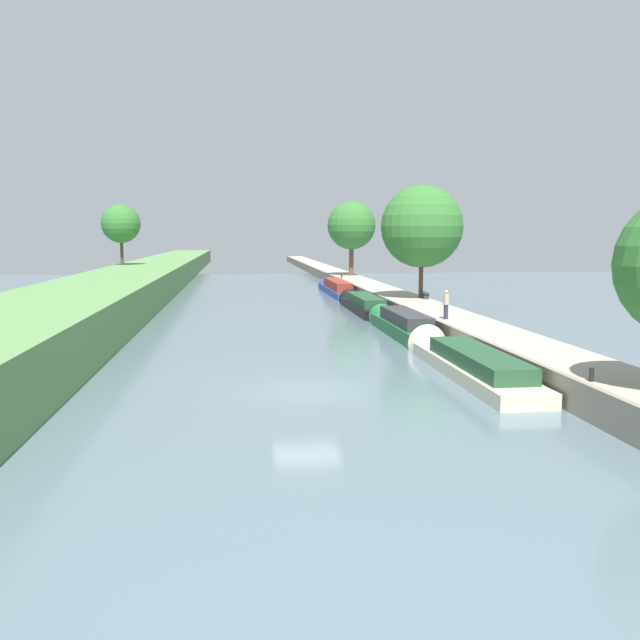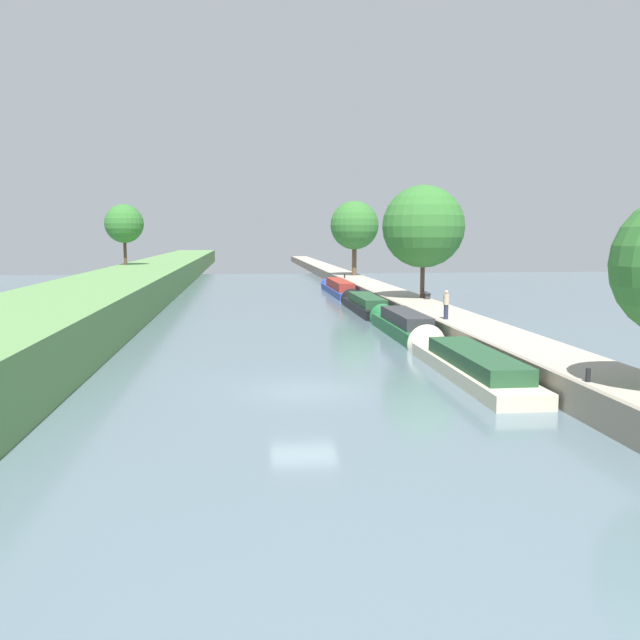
{
  "view_description": "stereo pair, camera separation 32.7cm",
  "coord_description": "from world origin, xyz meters",
  "px_view_note": "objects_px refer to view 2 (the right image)",
  "views": [
    {
      "loc": [
        -2.49,
        -25.33,
        5.86
      ],
      "look_at": [
        2.13,
        13.75,
        1.0
      ],
      "focal_mm": 38.73,
      "sensor_mm": 36.0,
      "label": 1
    },
    {
      "loc": [
        -2.17,
        -25.37,
        5.86
      ],
      "look_at": [
        2.13,
        13.75,
        1.0
      ],
      "focal_mm": 38.73,
      "sensor_mm": 36.0,
      "label": 2
    }
  ],
  "objects_px": {
    "narrowboat_cream": "(463,362)",
    "mooring_bollard_far": "(345,276)",
    "narrowboat_green": "(401,324)",
    "mooring_bollard_near": "(588,375)",
    "narrowboat_blue": "(338,288)",
    "person_walking": "(446,304)",
    "narrowboat_black": "(364,304)",
    "park_bench": "(426,294)"
  },
  "relations": [
    {
      "from": "person_walking",
      "to": "mooring_bollard_far",
      "type": "distance_m",
      "value": 37.9
    },
    {
      "from": "narrowboat_black",
      "to": "park_bench",
      "type": "height_order",
      "value": "park_bench"
    },
    {
      "from": "narrowboat_blue",
      "to": "person_walking",
      "type": "bearing_deg",
      "value": -86.22
    },
    {
      "from": "mooring_bollard_near",
      "to": "narrowboat_blue",
      "type": "bearing_deg",
      "value": 92.1
    },
    {
      "from": "mooring_bollard_near",
      "to": "park_bench",
      "type": "bearing_deg",
      "value": 85.2
    },
    {
      "from": "person_walking",
      "to": "mooring_bollard_near",
      "type": "xyz_separation_m",
      "value": [
        -0.28,
        -16.9,
        -0.65
      ]
    },
    {
      "from": "narrowboat_black",
      "to": "mooring_bollard_far",
      "type": "bearing_deg",
      "value": 85.41
    },
    {
      "from": "narrowboat_green",
      "to": "person_walking",
      "type": "height_order",
      "value": "person_walking"
    },
    {
      "from": "narrowboat_black",
      "to": "park_bench",
      "type": "xyz_separation_m",
      "value": [
        4.32,
        -2.27,
        0.93
      ]
    },
    {
      "from": "mooring_bollard_far",
      "to": "park_bench",
      "type": "height_order",
      "value": "park_bench"
    },
    {
      "from": "narrowboat_blue",
      "to": "mooring_bollard_far",
      "type": "distance_m",
      "value": 7.62
    },
    {
      "from": "mooring_bollard_far",
      "to": "park_bench",
      "type": "distance_m",
      "value": 25.38
    },
    {
      "from": "narrowboat_black",
      "to": "person_walking",
      "type": "xyz_separation_m",
      "value": [
        2.13,
        -14.91,
        1.46
      ]
    },
    {
      "from": "mooring_bollard_near",
      "to": "mooring_bollard_far",
      "type": "distance_m",
      "value": 54.8
    },
    {
      "from": "narrowboat_black",
      "to": "person_walking",
      "type": "relative_size",
      "value": 7.63
    },
    {
      "from": "mooring_bollard_near",
      "to": "narrowboat_black",
      "type": "bearing_deg",
      "value": 93.32
    },
    {
      "from": "narrowboat_green",
      "to": "narrowboat_black",
      "type": "distance_m",
      "value": 12.69
    },
    {
      "from": "narrowboat_cream",
      "to": "park_bench",
      "type": "height_order",
      "value": "park_bench"
    },
    {
      "from": "mooring_bollard_far",
      "to": "narrowboat_blue",
      "type": "bearing_deg",
      "value": -103.23
    },
    {
      "from": "mooring_bollard_near",
      "to": "mooring_bollard_far",
      "type": "bearing_deg",
      "value": 90.0
    },
    {
      "from": "narrowboat_cream",
      "to": "mooring_bollard_near",
      "type": "height_order",
      "value": "mooring_bollard_near"
    },
    {
      "from": "narrowboat_cream",
      "to": "park_bench",
      "type": "xyz_separation_m",
      "value": [
        4.27,
        22.25,
        0.98
      ]
    },
    {
      "from": "narrowboat_green",
      "to": "mooring_bollard_near",
      "type": "relative_size",
      "value": 24.96
    },
    {
      "from": "mooring_bollard_far",
      "to": "narrowboat_black",
      "type": "bearing_deg",
      "value": -94.59
    },
    {
      "from": "narrowboat_green",
      "to": "narrowboat_cream",
      "type": "bearing_deg",
      "value": -89.96
    },
    {
      "from": "person_walking",
      "to": "park_bench",
      "type": "relative_size",
      "value": 1.11
    },
    {
      "from": "narrowboat_cream",
      "to": "mooring_bollard_far",
      "type": "xyz_separation_m",
      "value": [
        1.79,
        47.51,
        0.86
      ]
    },
    {
      "from": "narrowboat_blue",
      "to": "person_walking",
      "type": "height_order",
      "value": "person_walking"
    },
    {
      "from": "narrowboat_black",
      "to": "park_bench",
      "type": "distance_m",
      "value": 4.97
    },
    {
      "from": "narrowboat_cream",
      "to": "mooring_bollard_near",
      "type": "bearing_deg",
      "value": -76.23
    },
    {
      "from": "mooring_bollard_near",
      "to": "narrowboat_green",
      "type": "bearing_deg",
      "value": 95.36
    },
    {
      "from": "narrowboat_blue",
      "to": "mooring_bollard_near",
      "type": "height_order",
      "value": "mooring_bollard_near"
    },
    {
      "from": "narrowboat_green",
      "to": "mooring_bollard_far",
      "type": "xyz_separation_m",
      "value": [
        1.79,
        35.68,
        0.75
      ]
    },
    {
      "from": "narrowboat_blue",
      "to": "park_bench",
      "type": "bearing_deg",
      "value": -76.73
    },
    {
      "from": "narrowboat_blue",
      "to": "park_bench",
      "type": "height_order",
      "value": "park_bench"
    },
    {
      "from": "narrowboat_blue",
      "to": "mooring_bollard_near",
      "type": "bearing_deg",
      "value": -87.9
    },
    {
      "from": "mooring_bollard_far",
      "to": "park_bench",
      "type": "relative_size",
      "value": 0.3
    },
    {
      "from": "narrowboat_black",
      "to": "narrowboat_cream",
      "type": "bearing_deg",
      "value": -89.87
    },
    {
      "from": "mooring_bollard_far",
      "to": "narrowboat_cream",
      "type": "bearing_deg",
      "value": -92.15
    },
    {
      "from": "narrowboat_green",
      "to": "mooring_bollard_far",
      "type": "distance_m",
      "value": 35.73
    },
    {
      "from": "narrowboat_cream",
      "to": "mooring_bollard_near",
      "type": "relative_size",
      "value": 28.45
    },
    {
      "from": "narrowboat_cream",
      "to": "mooring_bollard_far",
      "type": "bearing_deg",
      "value": 87.85
    }
  ]
}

